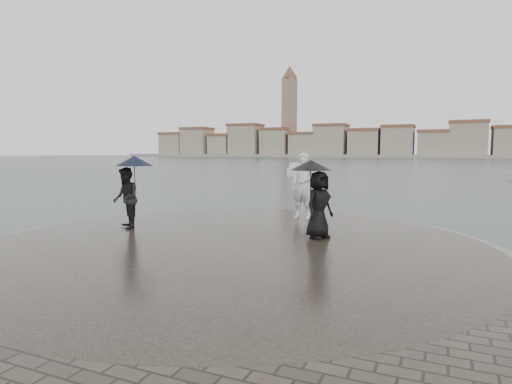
% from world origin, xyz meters
% --- Properties ---
extents(ground, '(400.00, 400.00, 0.00)m').
position_xyz_m(ground, '(0.00, 0.00, 0.00)').
color(ground, '#2B3835').
rests_on(ground, ground).
extents(kerb_ring, '(12.50, 12.50, 0.32)m').
position_xyz_m(kerb_ring, '(0.00, 3.50, 0.16)').
color(kerb_ring, gray).
rests_on(kerb_ring, ground).
extents(quay_tip, '(11.90, 11.90, 0.36)m').
position_xyz_m(quay_tip, '(0.00, 3.50, 0.18)').
color(quay_tip, '#2D261E').
rests_on(quay_tip, ground).
extents(statue, '(0.79, 0.53, 2.12)m').
position_xyz_m(statue, '(0.39, 7.66, 1.42)').
color(statue, silver).
rests_on(statue, quay_tip).
extents(visitor_left, '(1.31, 1.15, 2.04)m').
position_xyz_m(visitor_left, '(-3.51, 3.90, 1.48)').
color(visitor_left, black).
rests_on(visitor_left, quay_tip).
extents(visitor_right, '(1.19, 1.11, 1.95)m').
position_xyz_m(visitor_right, '(1.65, 4.80, 1.48)').
color(visitor_right, black).
rests_on(visitor_right, quay_tip).
extents(far_skyline, '(260.00, 20.00, 37.00)m').
position_xyz_m(far_skyline, '(-6.29, 160.71, 5.61)').
color(far_skyline, gray).
rests_on(far_skyline, ground).
extents(boats, '(31.10, 8.06, 1.50)m').
position_xyz_m(boats, '(6.67, 38.32, 0.38)').
color(boats, beige).
rests_on(boats, ground).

